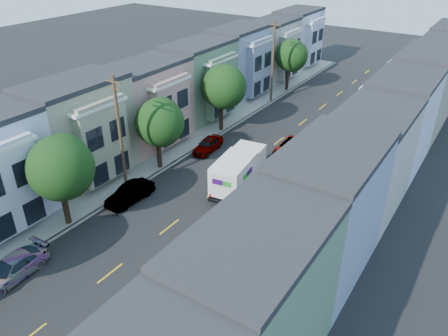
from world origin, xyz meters
name	(u,v)px	position (x,y,z in m)	size (l,w,h in m)	color
ground	(169,227)	(0.00, 0.00, 0.00)	(160.00, 160.00, 0.00)	black
road_slab	(265,152)	(0.00, 15.00, 0.01)	(12.00, 70.00, 0.02)	black
curb_left	(215,137)	(-6.05, 15.00, 0.07)	(0.30, 70.00, 0.15)	gray
curb_right	(322,167)	(6.05, 15.00, 0.07)	(0.30, 70.00, 0.15)	gray
sidewalk_left	(206,134)	(-7.35, 15.00, 0.07)	(2.60, 70.00, 0.15)	gray
sidewalk_right	(336,171)	(7.35, 15.00, 0.07)	(2.60, 70.00, 0.15)	gray
centerline	(265,152)	(0.00, 15.00, 0.00)	(0.12, 70.00, 0.01)	gold
townhouse_row_left	(178,127)	(-11.15, 15.00, 0.00)	(5.00, 70.00, 8.50)	#B4AFA8
townhouse_row_right	(377,183)	(11.15, 15.00, 0.00)	(5.00, 70.00, 8.50)	#B4AFA8
tree_b	(60,168)	(-6.30, -3.88, 4.94)	(4.70, 4.70, 7.31)	black
tree_c	(159,122)	(-6.30, 6.64, 4.67)	(4.34, 4.34, 6.86)	black
tree_d	(223,87)	(-6.30, 16.92, 5.07)	(4.70, 4.70, 7.44)	black
tree_e	(291,56)	(-6.30, 33.15, 4.81)	(4.27, 4.27, 6.97)	black
tree_far_r	(388,81)	(6.89, 31.41, 4.16)	(3.10, 3.10, 5.76)	black
utility_pole_near	(120,136)	(-6.30, 2.00, 5.15)	(1.60, 0.26, 10.00)	#42301E
utility_pole_far	(273,62)	(-6.30, 28.00, 5.15)	(1.60, 0.26, 10.00)	#42301E
fedex_truck	(238,170)	(1.35, 7.61, 1.76)	(2.53, 6.58, 3.16)	silver
lead_sedan	(290,147)	(2.13, 16.07, 0.65)	(2.15, 4.66, 1.30)	black
parked_left_b	(12,269)	(-4.90, -9.64, 0.71)	(1.98, 4.72, 1.42)	#080941
parked_left_c	(130,194)	(-4.90, 0.99, 0.72)	(1.52, 4.32, 1.44)	#909398
parked_left_d	(208,145)	(-4.90, 12.00, 0.69)	(1.63, 4.26, 1.38)	#5E1809
parked_right_a	(163,302)	(4.90, -6.48, 0.64)	(2.13, 4.61, 1.28)	#5A5A5A
parked_right_b	(208,258)	(4.90, -1.93, 0.72)	(1.71, 4.46, 1.45)	silver
parked_right_c	(317,153)	(4.90, 16.32, 0.72)	(1.71, 4.46, 1.45)	black
parked_right_d	(360,111)	(4.90, 29.34, 0.67)	(2.23, 4.83, 1.34)	black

